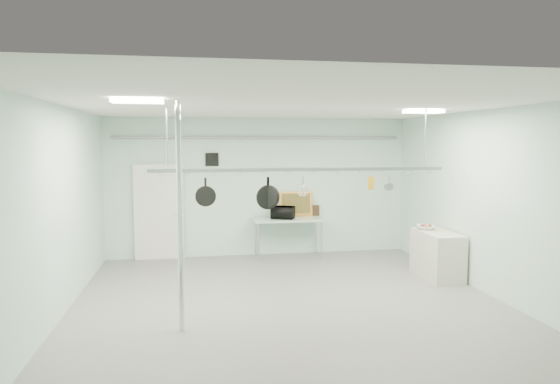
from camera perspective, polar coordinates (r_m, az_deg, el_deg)
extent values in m
plane|color=gray|center=(8.09, 1.46, -13.30)|extent=(8.00, 8.00, 0.00)
cube|color=silver|center=(7.67, 1.52, 9.87)|extent=(7.00, 8.00, 0.02)
cube|color=silver|center=(11.64, -2.32, 0.57)|extent=(7.00, 0.02, 3.20)
cube|color=silver|center=(9.06, 23.69, -1.33)|extent=(0.02, 8.00, 3.20)
cube|color=silver|center=(11.58, -13.65, -2.34)|extent=(1.10, 0.10, 2.20)
cube|color=black|center=(11.49, -7.78, 3.71)|extent=(0.30, 0.04, 0.30)
cylinder|color=gray|center=(11.50, -2.29, 6.25)|extent=(6.60, 0.07, 0.07)
cylinder|color=silver|center=(6.98, -11.37, -2.90)|extent=(0.08, 0.08, 3.20)
cube|color=#A0BCA9|center=(11.43, 0.93, -3.15)|extent=(1.60, 0.70, 0.05)
cylinder|color=#B7B7BC|center=(11.13, -2.47, -5.75)|extent=(0.04, 0.04, 0.86)
cylinder|color=#B7B7BC|center=(11.67, -2.82, -5.21)|extent=(0.04, 0.04, 0.86)
cylinder|color=#B7B7BC|center=(11.40, 4.76, -5.49)|extent=(0.04, 0.04, 0.86)
cylinder|color=#B7B7BC|center=(11.93, 4.09, -4.99)|extent=(0.04, 0.04, 0.86)
cube|color=beige|center=(10.27, 17.51, -6.85)|extent=(0.60, 1.20, 0.90)
cube|color=#B7B7BC|center=(8.00, 2.49, 2.59)|extent=(4.80, 0.06, 0.06)
cylinder|color=#B7B7BC|center=(7.82, -12.81, 6.05)|extent=(0.02, 0.02, 0.94)
cylinder|color=#B7B7BC|center=(8.68, 16.26, 5.91)|extent=(0.02, 0.02, 0.94)
cube|color=white|center=(6.77, -15.98, 9.97)|extent=(0.65, 0.30, 0.05)
cube|color=white|center=(9.00, 16.08, 8.83)|extent=(0.65, 0.30, 0.05)
imported|color=black|center=(11.35, 0.35, -2.36)|extent=(0.61, 0.52, 0.28)
cylinder|color=white|center=(11.35, 0.69, -2.57)|extent=(0.17, 0.17, 0.20)
cube|color=#D07F38|center=(11.73, 1.82, -1.37)|extent=(0.78, 0.14, 0.58)
cube|color=#301E10|center=(11.84, 3.79, -2.12)|extent=(0.30, 0.09, 0.25)
imported|color=silver|center=(10.40, 16.33, -3.90)|extent=(0.48, 0.48, 0.09)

